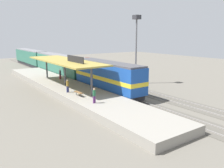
{
  "coord_description": "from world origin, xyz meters",
  "views": [
    {
      "loc": [
        -18.78,
        -32.53,
        8.37
      ],
      "look_at": [
        -1.38,
        -7.84,
        2.0
      ],
      "focal_mm": 37.12,
      "sensor_mm": 36.0,
      "label": 1
    }
  ],
  "objects": [
    {
      "name": "passenger_carriage_rear",
      "position": [
        0.0,
        34.16,
        2.31
      ],
      "size": [
        2.9,
        20.0,
        4.24
      ],
      "color": "#28282D",
      "rests_on": "track_near"
    },
    {
      "name": "track_near",
      "position": [
        0.0,
        0.0,
        0.03
      ],
      "size": [
        3.2,
        110.0,
        0.16
      ],
      "color": "#565249",
      "rests_on": "ground"
    },
    {
      "name": "person_walking",
      "position": [
        -6.31,
        -4.56,
        1.85
      ],
      "size": [
        0.34,
        0.34,
        1.71
      ],
      "color": "navy",
      "rests_on": "platform"
    },
    {
      "name": "platform_bench",
      "position": [
        -6.0,
        -7.11,
        1.34
      ],
      "size": [
        0.44,
        1.7,
        0.5
      ],
      "color": "#333338",
      "rests_on": "platform"
    },
    {
      "name": "passenger_carriage_front",
      "position": [
        0.0,
        13.36,
        2.31
      ],
      "size": [
        2.9,
        20.0,
        4.24
      ],
      "color": "#28282D",
      "rests_on": "track_near"
    },
    {
      "name": "ground_plane",
      "position": [
        2.0,
        0.0,
        0.0
      ],
      "size": [
        120.0,
        120.0,
        0.0
      ],
      "primitive_type": "plane",
      "color": "#666056"
    },
    {
      "name": "person_boarding",
      "position": [
        -6.0,
        -10.94,
        1.85
      ],
      "size": [
        0.34,
        0.34,
        1.71
      ],
      "color": "#663375",
      "rests_on": "platform"
    },
    {
      "name": "person_waiting",
      "position": [
        -3.39,
        4.89,
        1.85
      ],
      "size": [
        0.34,
        0.34,
        1.71
      ],
      "color": "maroon",
      "rests_on": "platform"
    },
    {
      "name": "track_far",
      "position": [
        4.6,
        0.0,
        0.03
      ],
      "size": [
        3.2,
        110.0,
        0.16
      ],
      "color": "#565249",
      "rests_on": "ground"
    },
    {
      "name": "platform",
      "position": [
        -4.6,
        0.0,
        0.45
      ],
      "size": [
        6.0,
        44.0,
        0.9
      ],
      "primitive_type": "cube",
      "color": "gray",
      "rests_on": "ground"
    },
    {
      "name": "station_canopy",
      "position": [
        -4.6,
        -0.09,
        4.53
      ],
      "size": [
        5.2,
        18.0,
        4.7
      ],
      "color": "#47474C",
      "rests_on": "platform"
    },
    {
      "name": "light_mast",
      "position": [
        7.8,
        -2.01,
        8.4
      ],
      "size": [
        1.1,
        1.1,
        11.7
      ],
      "color": "slate",
      "rests_on": "ground"
    },
    {
      "name": "freight_car",
      "position": [
        4.6,
        5.65,
        1.97
      ],
      "size": [
        2.8,
        12.0,
        3.54
      ],
      "color": "#28282D",
      "rests_on": "track_far"
    },
    {
      "name": "locomotive",
      "position": [
        0.0,
        -4.64,
        2.41
      ],
      "size": [
        2.93,
        14.43,
        4.44
      ],
      "color": "#28282D",
      "rests_on": "track_near"
    }
  ]
}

